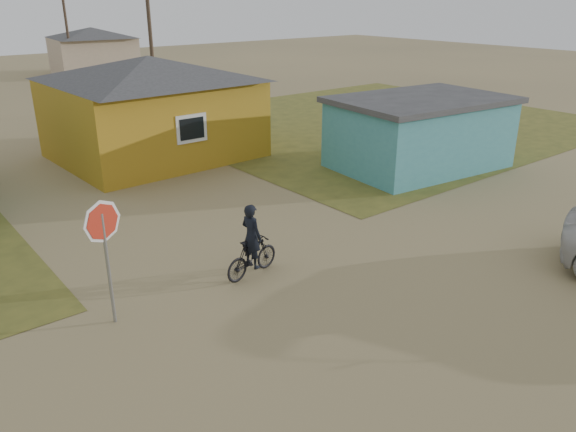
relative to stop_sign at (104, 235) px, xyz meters
name	(u,v)px	position (x,y,z in m)	size (l,w,h in m)	color
ground	(365,328)	(3.71, -3.26, -1.88)	(120.00, 120.00, 0.00)	#948155
grass_ne	(373,122)	(17.71, 9.74, -1.88)	(20.00, 18.00, 0.00)	olive
house_yellow	(152,106)	(6.21, 10.74, 0.12)	(7.72, 6.76, 3.90)	#AF821B
shed_turquoise	(419,132)	(13.21, 3.24, -0.57)	(6.71, 4.93, 2.60)	teal
house_beige_east	(93,50)	(13.71, 36.74, -0.02)	(6.95, 6.05, 3.60)	tan
utility_pole_near	(150,34)	(10.21, 18.74, 2.26)	(1.40, 0.20, 8.00)	#46362A
utility_pole_far	(66,22)	(11.21, 34.74, 2.26)	(1.40, 0.20, 8.00)	#46362A
stop_sign	(104,235)	(0.00, 0.00, 0.00)	(0.84, 0.11, 2.57)	gray
cyclist	(252,250)	(3.29, -0.07, -1.25)	(1.59, 0.68, 1.74)	black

